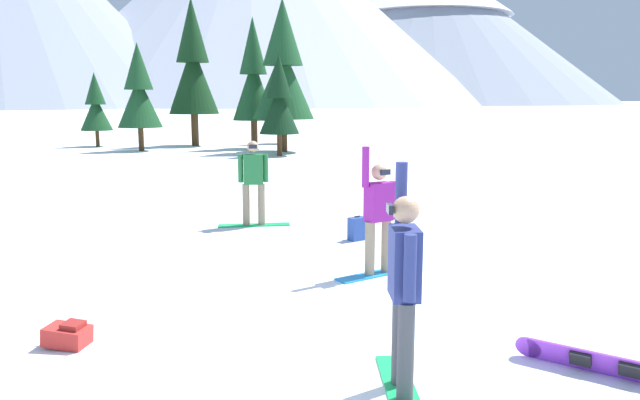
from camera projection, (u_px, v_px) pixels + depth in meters
ground_plane at (260, 340)px, 6.84m from camera, size 800.00×800.00×0.00m
snowboarder_foreground at (404, 288)px, 5.46m from camera, size 0.35×1.58×2.10m
snowboarder_midground at (379, 215)px, 9.25m from camera, size 1.39×0.96×1.97m
snowboarder_background at (253, 181)px, 12.82m from camera, size 1.51×0.35×1.79m
loose_snowboard_near_right at (605, 364)px, 5.93m from camera, size 1.44×1.19×0.25m
backpack_red at (68, 335)px, 6.67m from camera, size 0.55×0.42×0.28m
backpack_blue at (357, 229)px, 11.63m from camera, size 0.38×0.36×0.47m
pine_tree_short at (193, 66)px, 33.73m from camera, size 2.75×2.75×8.04m
pine_tree_twin at (253, 78)px, 31.83m from camera, size 2.19×2.19×6.78m
pine_tree_broad at (279, 101)px, 28.09m from camera, size 1.84×1.84×4.63m
pine_tree_tall at (139, 92)px, 30.66m from camera, size 2.20×2.20×5.37m
pine_tree_leaning at (280, 96)px, 35.49m from camera, size 1.63×1.63×5.01m
pine_tree_slender at (283, 69)px, 29.85m from camera, size 3.02×3.02×7.40m
pine_tree_young at (96, 106)px, 33.50m from camera, size 1.71×1.71×4.03m
peak_central_summit at (428, 29)px, 259.80m from camera, size 155.48×155.48×60.16m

